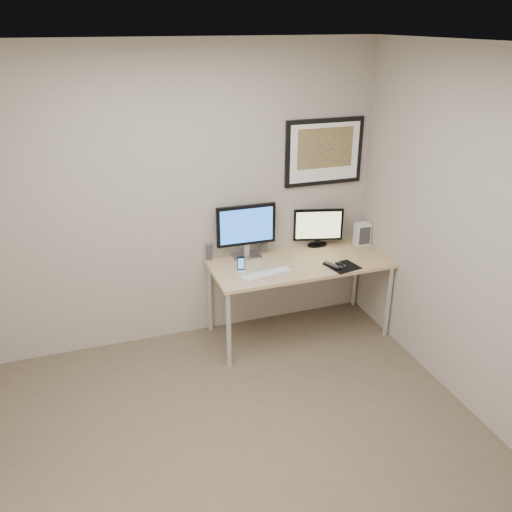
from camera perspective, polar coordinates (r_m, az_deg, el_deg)
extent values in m
plane|color=brown|center=(3.92, -1.80, -20.37)|extent=(3.60, 3.60, 0.00)
plane|color=white|center=(2.81, -2.52, 21.17)|extent=(3.60, 3.60, 0.00)
plane|color=gray|center=(4.69, -8.23, 5.81)|extent=(3.60, 0.00, 3.60)
plane|color=gray|center=(4.01, 23.32, 0.89)|extent=(0.00, 3.40, 3.40)
cube|color=#A98351|center=(4.86, 4.62, -0.75)|extent=(1.60, 0.70, 0.03)
cylinder|color=silver|center=(4.55, -2.88, -7.78)|extent=(0.04, 0.04, 0.70)
cylinder|color=silver|center=(5.07, -4.85, -4.29)|extent=(0.04, 0.04, 0.70)
cylinder|color=silver|center=(5.11, 13.75, -4.67)|extent=(0.04, 0.04, 0.70)
cylinder|color=silver|center=(5.58, 10.43, -1.85)|extent=(0.04, 0.04, 0.70)
cube|color=black|center=(5.00, 7.18, 10.80)|extent=(0.75, 0.03, 0.60)
cube|color=white|center=(4.99, 7.27, 10.76)|extent=(0.67, 0.00, 0.52)
cube|color=gold|center=(4.98, 7.31, 11.20)|extent=(0.54, 0.00, 0.36)
cube|color=#AAABAF|center=(4.93, -1.02, 0.00)|extent=(0.25, 0.18, 0.02)
cube|color=#AAABAF|center=(4.91, -1.03, 0.68)|extent=(0.05, 0.04, 0.11)
cube|color=black|center=(4.82, -1.05, 3.27)|extent=(0.54, 0.04, 0.37)
cube|color=#174FAE|center=(4.80, -0.98, 3.20)|extent=(0.48, 0.01, 0.31)
cube|color=black|center=(5.21, 6.46, 1.17)|extent=(0.22, 0.15, 0.02)
cube|color=black|center=(5.20, 6.48, 1.48)|extent=(0.05, 0.05, 0.04)
cube|color=black|center=(5.13, 6.57, 3.29)|extent=(0.46, 0.14, 0.31)
cube|color=#BFC889|center=(5.12, 6.64, 3.23)|extent=(0.41, 0.11, 0.26)
cylinder|color=#AAABAF|center=(4.86, -4.99, 0.49)|extent=(0.08, 0.08, 0.16)
cylinder|color=#AAABAF|center=(5.00, 0.89, 1.41)|extent=(0.10, 0.10, 0.19)
cube|color=black|center=(4.62, -1.60, -0.87)|extent=(0.07, 0.07, 0.14)
cube|color=silver|center=(4.59, 1.11, -1.88)|extent=(0.47, 0.19, 0.02)
cube|color=black|center=(4.80, 9.22, -1.12)|extent=(0.28, 0.26, 0.00)
ellipsoid|color=black|center=(4.79, 8.77, -0.89)|extent=(0.08, 0.11, 0.03)
cube|color=black|center=(4.78, 8.02, -1.03)|extent=(0.12, 0.19, 0.02)
cube|color=silver|center=(5.27, 11.10, 2.30)|extent=(0.14, 0.10, 0.21)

